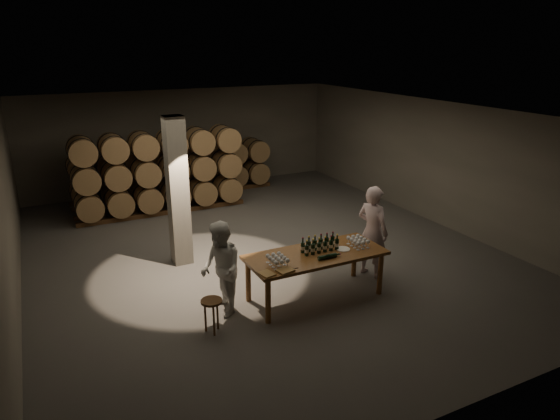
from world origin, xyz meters
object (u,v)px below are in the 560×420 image
tasting_table (316,259)px  bottle_cluster (320,246)px  plate (343,249)px  notebook_near (285,271)px  stool (212,306)px  person_woman (221,269)px  person_man (372,232)px

tasting_table → bottle_cluster: (0.13, 0.06, 0.21)m
plate → notebook_near: notebook_near is taller
stool → notebook_near: bearing=-6.4°
notebook_near → stool: (-1.28, 0.14, -0.43)m
notebook_near → person_woman: person_woman is taller
bottle_cluster → tasting_table: bearing=-152.7°
plate → person_woman: 2.34m
tasting_table → notebook_near: 0.96m
bottle_cluster → notebook_near: bearing=-153.4°
tasting_table → plate: 0.57m
plate → person_man: 1.04m
stool → bottle_cluster: bearing=8.7°
bottle_cluster → person_woman: (-1.89, 0.18, -0.16)m
stool → person_man: bearing=9.4°
plate → notebook_near: 1.45m
person_man → person_woman: bearing=72.3°
tasting_table → person_man: size_ratio=1.36×
tasting_table → notebook_near: bearing=-153.4°
plate → person_woman: (-2.32, 0.32, -0.06)m
person_man → person_woman: 3.29m
plate → person_man: person_man is taller
tasting_table → plate: (0.56, -0.07, 0.11)m
bottle_cluster → person_man: size_ratio=0.38×
bottle_cluster → notebook_near: size_ratio=2.65×
stool → plate: bearing=4.5°
plate → person_woman: bearing=172.3°
bottle_cluster → stool: bottle_cluster is taller
plate → notebook_near: size_ratio=0.96×
person_woman → tasting_table: bearing=82.0°
tasting_table → person_man: person_man is taller
tasting_table → person_man: bearing=12.1°
notebook_near → stool: bearing=161.7°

